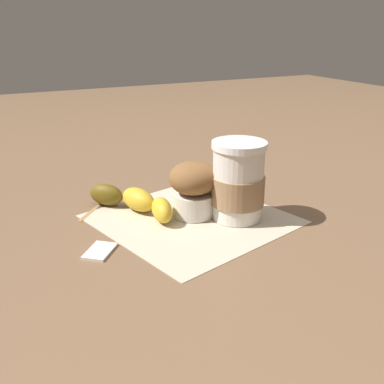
{
  "coord_description": "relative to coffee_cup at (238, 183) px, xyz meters",
  "views": [
    {
      "loc": [
        0.29,
        0.58,
        0.3
      ],
      "look_at": [
        0.0,
        0.0,
        0.05
      ],
      "focal_mm": 42.0,
      "sensor_mm": 36.0,
      "label": 1
    }
  ],
  "objects": [
    {
      "name": "muffin",
      "position": [
        0.06,
        -0.04,
        -0.01
      ],
      "size": [
        0.08,
        0.08,
        0.09
      ],
      "color": "white",
      "rests_on": "paper_napkin"
    },
    {
      "name": "ground_plane",
      "position": [
        0.07,
        -0.03,
        -0.06
      ],
      "size": [
        3.0,
        3.0,
        0.0
      ],
      "primitive_type": "plane",
      "color": "brown"
    },
    {
      "name": "paper_napkin",
      "position": [
        0.07,
        -0.03,
        -0.06
      ],
      "size": [
        0.33,
        0.33,
        0.0
      ],
      "primitive_type": "cube",
      "rotation": [
        0.0,
        0.0,
        0.26
      ],
      "color": "beige",
      "rests_on": "ground_plane"
    },
    {
      "name": "sugar_packet",
      "position": [
        0.23,
        0.01,
        -0.06
      ],
      "size": [
        0.06,
        0.06,
        0.01
      ],
      "primitive_type": "cube",
      "rotation": [
        0.0,
        0.0,
        0.87
      ],
      "color": "white",
      "rests_on": "ground_plane"
    },
    {
      "name": "wooden_stirrer",
      "position": [
        0.19,
        -0.14,
        -0.06
      ],
      "size": [
        0.08,
        0.09,
        0.0
      ],
      "primitive_type": "cube",
      "rotation": [
        0.0,
        0.0,
        3.98
      ],
      "color": "#9E7547",
      "rests_on": "ground_plane"
    },
    {
      "name": "coffee_cup",
      "position": [
        0.0,
        0.0,
        0.0
      ],
      "size": [
        0.08,
        0.08,
        0.12
      ],
      "color": "silver",
      "rests_on": "paper_napkin"
    },
    {
      "name": "banana",
      "position": [
        0.14,
        -0.09,
        -0.04
      ],
      "size": [
        0.11,
        0.17,
        0.04
      ],
      "color": "gold",
      "rests_on": "paper_napkin"
    }
  ]
}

